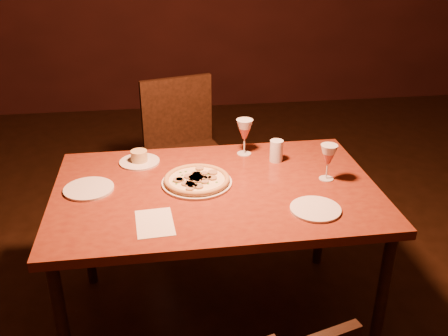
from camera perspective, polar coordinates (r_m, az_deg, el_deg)
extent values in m
plane|color=black|center=(2.66, 4.31, -17.96)|extent=(7.00, 7.00, 0.00)
cube|color=maroon|center=(2.26, -0.93, -2.66)|extent=(1.46, 0.94, 0.04)
cylinder|color=black|center=(2.19, -17.80, -17.85)|extent=(0.05, 0.05, 0.74)
cylinder|color=black|center=(2.82, -15.52, -6.51)|extent=(0.05, 0.05, 0.74)
cylinder|color=black|center=(2.33, 17.47, -14.63)|extent=(0.05, 0.05, 0.74)
cylinder|color=black|center=(2.93, 11.10, -4.65)|extent=(0.05, 0.05, 0.74)
cube|color=black|center=(3.17, -3.95, 1.07)|extent=(0.58, 0.58, 0.04)
cube|color=black|center=(3.27, -5.39, 6.47)|extent=(0.46, 0.16, 0.45)
cylinder|color=black|center=(3.09, -5.94, -5.35)|extent=(0.04, 0.04, 0.48)
cylinder|color=black|center=(3.41, -7.93, -2.26)|extent=(0.04, 0.04, 0.48)
cylinder|color=black|center=(3.20, 0.58, -3.97)|extent=(0.04, 0.04, 0.48)
cylinder|color=black|center=(3.51, -1.95, -1.11)|extent=(0.04, 0.04, 0.48)
cylinder|color=silver|center=(2.28, -3.12, -1.68)|extent=(0.32, 0.32, 0.01)
cylinder|color=#FCE0AD|center=(2.27, -3.13, -1.42)|extent=(0.29, 0.29, 0.01)
torus|color=tan|center=(2.27, -3.13, -1.29)|extent=(0.30, 0.30, 0.02)
cylinder|color=silver|center=(2.51, -9.63, 0.72)|extent=(0.20, 0.20, 0.01)
cylinder|color=tan|center=(2.50, -9.68, 1.37)|extent=(0.08, 0.08, 0.05)
cylinder|color=silver|center=(2.49, 6.00, 1.97)|extent=(0.07, 0.07, 0.11)
cylinder|color=silver|center=(2.30, -15.20, -2.31)|extent=(0.22, 0.22, 0.01)
cylinder|color=silver|center=(2.10, 10.41, -4.64)|extent=(0.21, 0.21, 0.01)
cube|color=silver|center=(2.01, -7.93, -6.21)|extent=(0.16, 0.22, 0.00)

